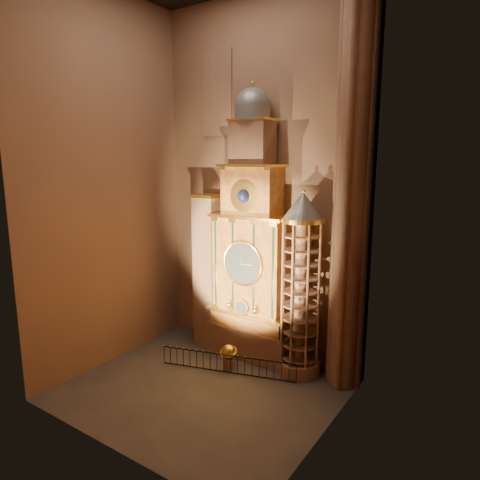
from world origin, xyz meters
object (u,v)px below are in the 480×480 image
Objects in this scene: portrait_tower at (208,270)px; stair_turret at (301,287)px; astronomical_clock at (252,254)px; celestial_globe at (228,354)px; iron_railing at (227,364)px.

stair_turret reaches higher than portrait_tower.
portrait_tower is at bearing 177.67° from stair_turret.
stair_turret is at bearing -4.30° from astronomical_clock.
portrait_tower is 6.80× the size of celestial_globe.
portrait_tower is at bearing 141.43° from iron_railing.
astronomical_clock is at bearing 175.70° from stair_turret.
astronomical_clock is at bearing -0.29° from portrait_tower.
astronomical_clock is 6.19m from celestial_globe.
celestial_globe is 0.70m from iron_railing.
astronomical_clock is 2.13× the size of iron_railing.
astronomical_clock is at bearing 84.20° from celestial_globe.
celestial_globe is at bearing 119.54° from iron_railing.
astronomical_clock reaches higher than stair_turret.
astronomical_clock is 3.73m from portrait_tower.
celestial_globe reaches higher than iron_railing.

